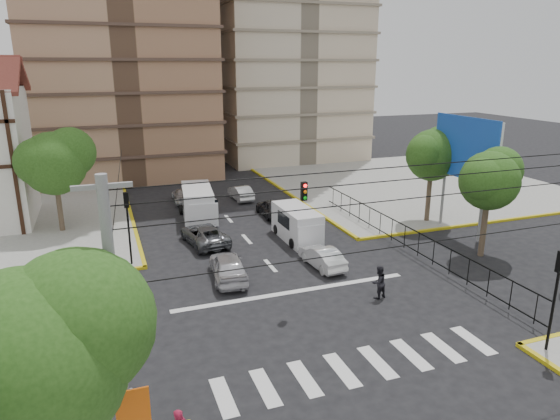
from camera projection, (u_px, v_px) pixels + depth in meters
name	position (u px, v px, depth m)	size (l,w,h in m)	color
ground	(302.00, 302.00, 25.37)	(160.00, 160.00, 0.00)	black
sidewalk_ne	(410.00, 184.00, 49.96)	(26.00, 26.00, 0.15)	gray
crosswalk_stripes	(360.00, 366.00, 19.96)	(12.00, 2.40, 0.01)	silver
stop_line	(294.00, 292.00, 26.45)	(13.00, 0.40, 0.01)	silver
park_fence	(404.00, 250.00, 32.39)	(0.10, 22.50, 1.66)	black
billboard	(466.00, 150.00, 33.84)	(0.36, 6.20, 8.10)	slate
tree_sw_near	(31.00, 356.00, 11.29)	(5.63, 4.60, 7.57)	#473828
tree_park_a	(491.00, 178.00, 30.08)	(4.41, 3.60, 6.83)	#473828
tree_park_c	(433.00, 153.00, 36.62)	(4.65, 3.80, 7.25)	#473828
tree_tudor	(55.00, 160.00, 34.40)	(5.39, 4.40, 7.43)	#473828
traffic_light_se	(557.00, 284.00, 20.03)	(0.28, 0.22, 4.40)	black
traffic_light_nw	(128.00, 216.00, 28.94)	(0.28, 0.22, 4.40)	black
traffic_light_hanging	(322.00, 200.00, 21.87)	(18.00, 9.12, 0.92)	black
utility_pole_sw	(118.00, 339.00, 12.95)	(1.40, 0.28, 9.00)	slate
district_sign	(134.00, 418.00, 13.45)	(0.90, 0.12, 3.20)	slate
van_right_lane	(298.00, 226.00, 33.82)	(2.08, 4.93, 2.21)	silver
van_left_lane	(198.00, 205.00, 38.20)	(2.86, 5.79, 2.50)	silver
car_silver_front_left	(228.00, 266.00, 27.83)	(1.81, 4.51, 1.54)	silver
car_white_front_right	(322.00, 257.00, 29.54)	(1.33, 3.81, 1.25)	white
car_grey_mid_left	(204.00, 235.00, 33.24)	(2.24, 4.86, 1.35)	#585B5F
car_silver_rear_left	(183.00, 195.00, 43.36)	(1.71, 4.22, 1.22)	silver
car_darkgrey_mid_right	(272.00, 208.00, 39.33)	(1.65, 4.10, 1.40)	#232326
car_white_rear_right	(241.00, 193.00, 44.20)	(1.35, 3.87, 1.27)	silver
pedestrian_crosswalk	(379.00, 282.00, 25.53)	(0.85, 0.67, 1.76)	black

